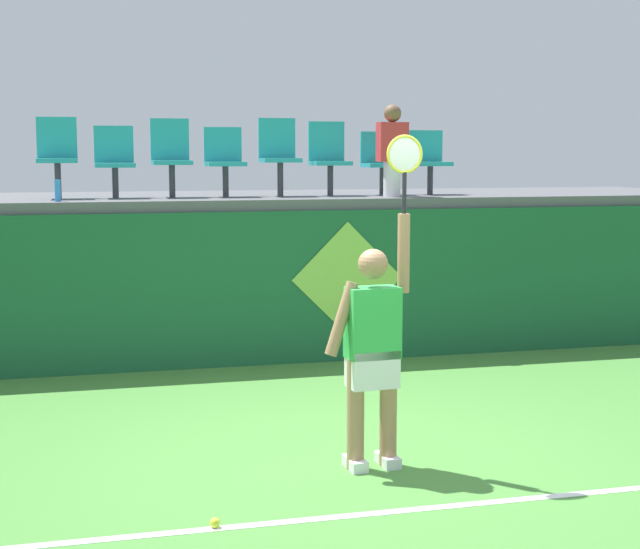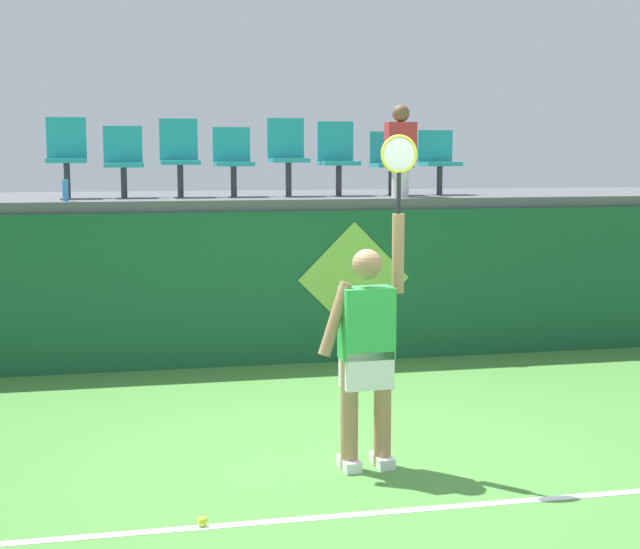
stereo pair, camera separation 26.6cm
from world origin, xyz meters
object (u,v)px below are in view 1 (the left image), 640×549
at_px(water_bottle, 58,191).
at_px(stadium_chair_2, 171,154).
at_px(stadium_chair_0, 57,153).
at_px(stadium_chair_5, 329,155).
at_px(tennis_player, 373,346).
at_px(stadium_chair_7, 428,159).
at_px(stadium_chair_1, 114,158).
at_px(spectator_0, 392,149).
at_px(stadium_chair_3, 224,158).
at_px(stadium_chair_4, 279,153).
at_px(stadium_chair_6, 381,160).
at_px(tennis_ball, 215,523).

height_order(water_bottle, stadium_chair_2, stadium_chair_2).
relative_size(stadium_chair_0, stadium_chair_5, 1.03).
height_order(tennis_player, stadium_chair_7, stadium_chair_7).
bearing_deg(stadium_chair_1, spectator_0, -7.93).
distance_m(tennis_player, stadium_chair_3, 4.74).
height_order(water_bottle, stadium_chair_0, stadium_chair_0).
relative_size(stadium_chair_7, spectator_0, 0.74).
height_order(tennis_player, stadium_chair_5, stadium_chair_5).
bearing_deg(stadium_chair_0, stadium_chair_4, 0.02).
xyz_separation_m(stadium_chair_5, stadium_chair_7, (1.26, -0.01, -0.04)).
xyz_separation_m(stadium_chair_1, stadium_chair_6, (3.15, -0.00, -0.02)).
xyz_separation_m(stadium_chair_1, stadium_chair_4, (1.89, 0.00, 0.06)).
height_order(tennis_ball, water_bottle, water_bottle).
relative_size(water_bottle, spectator_0, 0.22).
xyz_separation_m(stadium_chair_6, spectator_0, (0.00, -0.43, 0.13)).
bearing_deg(tennis_ball, stadium_chair_4, 74.08).
relative_size(tennis_player, stadium_chair_5, 2.79).
relative_size(stadium_chair_0, stadium_chair_7, 1.16).
distance_m(stadium_chair_2, stadium_chair_3, 0.62).
bearing_deg(stadium_chair_6, water_bottle, -169.55).
distance_m(tennis_ball, stadium_chair_5, 6.24).
xyz_separation_m(water_bottle, stadium_chair_5, (3.12, 0.70, 0.36)).
height_order(stadium_chair_0, stadium_chair_6, stadium_chair_0).
height_order(tennis_ball, spectator_0, spectator_0).
height_order(stadium_chair_0, stadium_chair_1, stadium_chair_0).
distance_m(stadium_chair_0, stadium_chair_1, 0.63).
bearing_deg(stadium_chair_5, stadium_chair_0, -179.97).
bearing_deg(tennis_player, water_bottle, 120.70).
distance_m(water_bottle, spectator_0, 3.80).
distance_m(tennis_ball, water_bottle, 5.16).
bearing_deg(stadium_chair_7, stadium_chair_0, 179.90).
height_order(water_bottle, stadium_chair_1, stadium_chair_1).
relative_size(stadium_chair_3, stadium_chair_4, 0.88).
xyz_separation_m(stadium_chair_0, stadium_chair_4, (2.52, 0.00, 0.00)).
bearing_deg(water_bottle, stadium_chair_3, 20.48).
bearing_deg(tennis_ball, spectator_0, 60.60).
relative_size(tennis_player, stadium_chair_6, 3.22).
distance_m(stadium_chair_5, spectator_0, 0.79).
height_order(tennis_ball, stadium_chair_7, stadium_chair_7).
relative_size(tennis_ball, spectator_0, 0.06).
bearing_deg(water_bottle, stadium_chair_0, 90.36).
xyz_separation_m(tennis_player, stadium_chair_4, (0.24, 4.53, 1.40)).
bearing_deg(tennis_player, spectator_0, 69.90).
xyz_separation_m(tennis_ball, stadium_chair_3, (0.90, 5.40, 2.23)).
relative_size(stadium_chair_5, stadium_chair_6, 1.15).
bearing_deg(tennis_player, stadium_chair_7, 65.02).
xyz_separation_m(stadium_chair_1, stadium_chair_2, (0.63, 0.01, 0.05)).
bearing_deg(stadium_chair_1, tennis_ball, -86.27).
xyz_separation_m(tennis_player, stadium_chair_0, (-2.28, 4.53, 1.40)).
bearing_deg(water_bottle, stadium_chair_1, 48.53).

